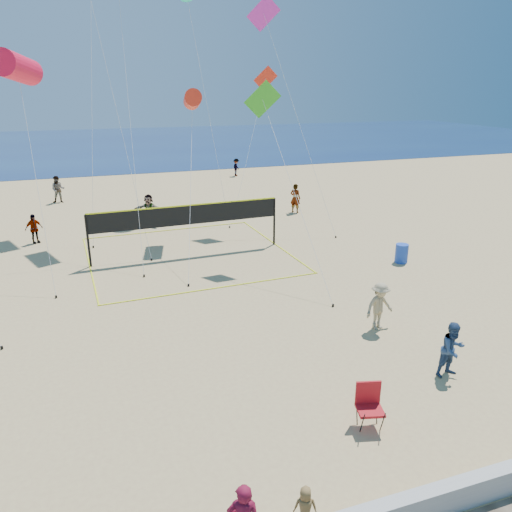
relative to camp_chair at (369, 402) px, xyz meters
name	(u,v)px	position (x,y,z in m)	size (l,w,h in m)	color
ground	(287,434)	(-1.93, 0.32, -0.63)	(120.00, 120.00, 0.00)	tan
ocean	(109,144)	(-1.93, 62.32, -0.61)	(140.00, 50.00, 0.03)	navy
toddler	(305,508)	(-2.86, -2.64, 0.38)	(0.40, 0.26, 0.82)	brown
bystander_a	(452,350)	(3.30, 1.14, 0.17)	(0.77, 0.60, 1.59)	navy
bystander_b	(380,306)	(2.95, 4.23, 0.18)	(1.04, 0.60, 1.61)	tan
far_person_0	(34,229)	(-8.39, 18.11, 0.13)	(0.88, 0.37, 1.51)	gray
far_person_1	(149,210)	(-2.41, 19.63, 0.27)	(1.66, 0.53, 1.79)	gray
far_person_2	(295,198)	(6.66, 19.66, 0.28)	(0.66, 0.43, 1.82)	gray
far_person_3	(58,189)	(-7.45, 27.48, 0.28)	(0.89, 0.69, 1.82)	gray
far_person_4	(236,167)	(7.04, 33.46, 0.13)	(0.98, 0.56, 1.51)	gray
camp_chair	(369,402)	(0.00, 0.00, 0.00)	(0.71, 0.84, 1.23)	#B2141A
trash_barrel	(402,253)	(7.49, 9.50, -0.20)	(0.57, 0.57, 0.86)	#1C43B6
volleyball_net	(187,221)	(-1.42, 13.74, 1.04)	(9.43, 9.28, 2.43)	black
kite_0	(17,68)	(-7.78, 14.81, 7.67)	(1.85, 5.84, 9.00)	red
kite_2	(192,100)	(-0.26, 16.79, 6.32)	(2.58, 8.02, 7.50)	red
kite_4	(266,109)	(1.89, 12.18, 6.04)	(1.51, 6.66, 7.86)	green
kite_5	(267,25)	(4.40, 18.83, 10.03)	(3.12, 5.60, 12.15)	#F332C5
kite_9	(264,85)	(6.49, 25.02, 6.97)	(4.76, 5.41, 8.86)	red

